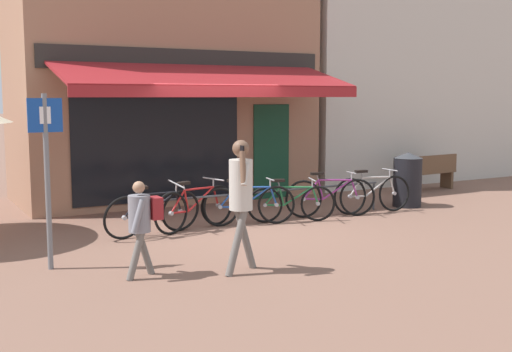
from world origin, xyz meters
The scene contains 15 objects.
ground_plane centered at (0.00, 0.00, 0.00)m, with size 160.00×160.00×0.00m, color brown.
shop_front centered at (0.19, 4.01, 2.88)m, with size 6.47×4.79×5.77m.
neighbour_building centered at (7.30, 4.53, 3.53)m, with size 7.34×4.00×7.07m.
bike_rack_rail centered at (0.68, 0.23, 0.49)m, with size 5.11×0.04×0.57m.
bicycle_black centered at (-1.56, 0.08, 0.38)m, with size 1.76×0.52×0.89m.
bicycle_red centered at (-0.77, 0.18, 0.39)m, with size 1.74×0.70×0.86m.
bicycle_blue centered at (0.22, 0.09, 0.37)m, with size 1.67×0.62×0.83m.
bicycle_green centered at (1.04, -0.05, 0.36)m, with size 1.55×0.70×0.79m.
bicycle_purple centered at (1.96, 0.02, 0.38)m, with size 1.71×0.68×0.86m.
bicycle_silver centered at (2.91, -0.06, 0.39)m, with size 1.72×0.52×0.86m.
pedestrian_adult centered at (-1.33, -2.55, 1.08)m, with size 0.57×0.53×1.74m.
pedestrian_child centered at (-2.53, -2.14, 0.76)m, with size 0.50×0.45×1.24m.
litter_bin centered at (4.03, 0.18, 0.57)m, with size 0.60×0.60×1.13m.
parking_sign centered at (-3.47, -1.19, 1.42)m, with size 0.44×0.07×2.32m.
park_bench centered at (6.06, 1.62, 0.46)m, with size 1.63×0.55×0.87m.
Camera 1 is at (-5.17, -9.75, 2.28)m, focal length 45.00 mm.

